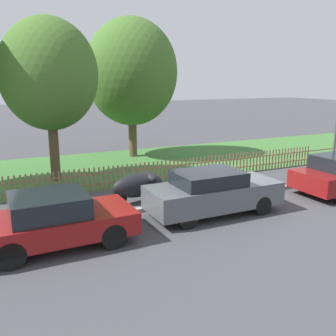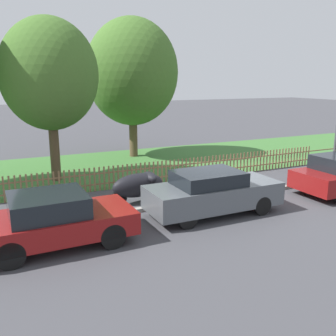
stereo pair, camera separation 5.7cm
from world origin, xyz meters
name	(u,v)px [view 1 (the left image)]	position (x,y,z in m)	size (l,w,h in m)	color
ground_plane	(213,201)	(0.00, 0.00, 0.00)	(120.00, 120.00, 0.00)	#424247
kerb_stone	(212,199)	(0.00, 0.10, 0.06)	(35.70, 0.20, 0.12)	#9E998E
grass_strip	(142,163)	(0.00, 6.73, 0.01)	(35.70, 7.62, 0.01)	#3D7033
park_fence	(176,170)	(0.00, 2.93, 0.47)	(35.70, 0.05, 0.94)	olive
parked_car_black_saloon	(55,219)	(-5.55, -1.33, 0.71)	(3.86, 1.92, 1.38)	maroon
parked_car_navy_estate	(213,192)	(-0.72, -1.06, 0.72)	(4.25, 1.67, 1.40)	#51565B
covered_motorcycle	(139,185)	(-2.38, 0.99, 0.63)	(1.95, 0.87, 1.03)	black
tree_behind_motorcycle	(49,75)	(-4.49, 5.23, 4.33)	(3.86, 3.86, 6.56)	brown
tree_mid_park	(131,72)	(0.22, 8.65, 4.52)	(4.87, 4.87, 7.33)	brown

